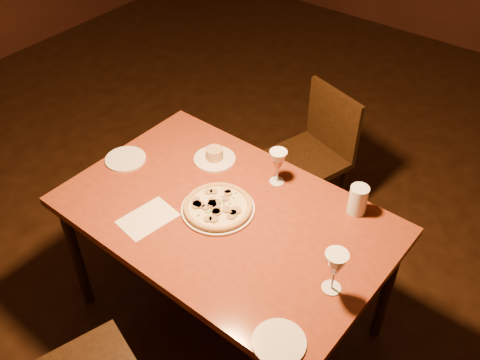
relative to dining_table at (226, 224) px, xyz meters
The scene contains 11 objects.
floor 0.70m from the dining_table, behind, with size 7.00×7.00×0.00m, color black.
dining_table is the anchor object (origin of this frame).
chair_far 0.93m from the dining_table, 95.83° to the left, with size 0.48×0.48×0.79m.
pizza_plate 0.09m from the dining_table, behind, with size 0.31×0.31×0.03m.
ramekin_saucer 0.36m from the dining_table, 136.80° to the left, with size 0.19×0.19×0.06m.
wine_glass_far 0.33m from the dining_table, 79.00° to the left, with size 0.08×0.08×0.17m, color #AA6047, non-canonical shape.
wine_glass_right 0.57m from the dining_table, ahead, with size 0.08×0.08×0.18m, color #AA6047, non-canonical shape.
water_tumbler 0.55m from the dining_table, 38.65° to the left, with size 0.08×0.08×0.13m, color silver.
side_plate_left 0.59m from the dining_table, behind, with size 0.19×0.19×0.01m, color silver.
side_plate_near 0.64m from the dining_table, 35.36° to the right, with size 0.18×0.18×0.01m, color silver.
menu_card 0.32m from the dining_table, 136.57° to the right, with size 0.15×0.22×0.00m, color silver.
Camera 1 is at (1.24, -1.25, 2.26)m, focal length 40.00 mm.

